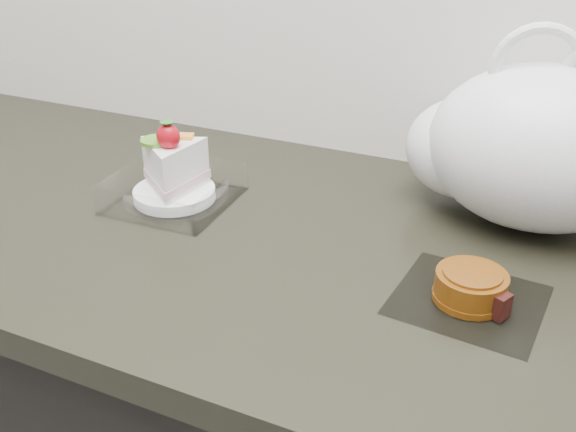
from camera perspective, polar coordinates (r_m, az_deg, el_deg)
The scene contains 3 objects.
cake_tray at distance 0.96m, azimuth -10.16°, elevation 3.14°, with size 0.17×0.17×0.13m.
mooncake_wrap at distance 0.76m, azimuth 15.97°, elevation -6.31°, with size 0.18×0.17×0.04m.
plastic_bag at distance 0.92m, azimuth 20.30°, elevation 5.77°, with size 0.34×0.24×0.27m.
Camera 1 is at (0.26, 1.00, 1.33)m, focal length 40.00 mm.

